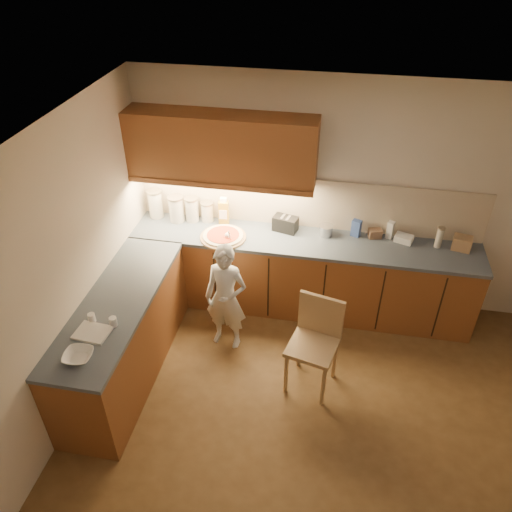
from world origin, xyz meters
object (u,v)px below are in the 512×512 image
(wooden_chair, at_px, (316,337))
(toaster, at_px, (285,224))
(pizza_on_board, at_px, (223,236))
(child, at_px, (226,298))
(oil_jug, at_px, (224,212))

(wooden_chair, bearing_deg, toaster, 124.34)
(pizza_on_board, bearing_deg, child, -74.93)
(wooden_chair, height_order, toaster, toaster)
(wooden_chair, xyz_separation_m, toaster, (-0.47, 1.23, 0.45))
(pizza_on_board, height_order, child, child)
(pizza_on_board, bearing_deg, oil_jug, 101.39)
(toaster, bearing_deg, oil_jug, -166.86)
(wooden_chair, relative_size, oil_jug, 2.92)
(pizza_on_board, relative_size, oil_jug, 1.50)
(child, distance_m, oil_jug, 1.04)
(pizza_on_board, xyz_separation_m, oil_jug, (-0.06, 0.29, 0.13))
(pizza_on_board, height_order, oil_jug, oil_jug)
(wooden_chair, xyz_separation_m, oil_jug, (-1.16, 1.25, 0.51))
(pizza_on_board, distance_m, wooden_chair, 1.51)
(toaster, bearing_deg, child, -103.70)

